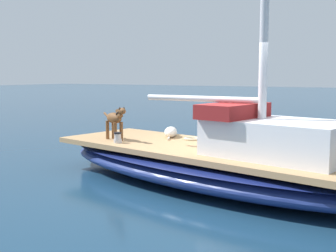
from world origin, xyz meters
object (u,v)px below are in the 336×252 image
dog_brown (115,119)px  dog_white (171,132)px  sailboat_main (216,166)px  coiled_rope (192,139)px  deck_winch (118,138)px

dog_brown → dog_white: bearing=142.6°
sailboat_main → coiled_rope: (-0.75, -0.87, 0.35)m
coiled_rope → dog_white: bearing=-103.7°
dog_brown → coiled_rope: size_ratio=2.69×
coiled_rope → sailboat_main: bearing=49.3°
dog_brown → sailboat_main: bearing=92.3°
sailboat_main → dog_white: size_ratio=8.35×
dog_white → coiled_rope: 0.59m
sailboat_main → deck_winch: 2.00m
dog_white → deck_winch: 1.33m
dog_brown → coiled_rope: bearing=122.3°
dog_white → dog_brown: bearing=-37.4°
sailboat_main → coiled_rope: bearing=-130.7°
dog_white → deck_winch: bearing=-21.6°
dog_brown → deck_winch: (0.26, 0.25, -0.32)m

